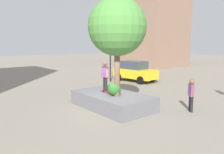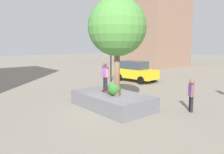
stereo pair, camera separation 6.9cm
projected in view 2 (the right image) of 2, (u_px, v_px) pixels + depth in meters
The scene contains 9 objects.
ground_plane at pixel (111, 109), 11.82m from camera, with size 120.00×120.00×0.00m, color gray.
planter_ledge at pixel (112, 101), 12.08m from camera, with size 4.45×2.50×0.77m, color slate.
plaza_tree at pixel (117, 27), 10.98m from camera, with size 2.88×2.88×4.91m.
boxwood_shrub at pixel (114, 89), 11.55m from camera, with size 0.69×0.69×0.69m, color #2D6628.
skateboard at pixel (105, 91), 12.37m from camera, with size 0.82×0.35×0.07m.
skateboarder at pixel (105, 74), 12.23m from camera, with size 0.54×0.25×1.61m.
taxi_cab at pixel (135, 71), 20.54m from camera, with size 4.15×2.16×1.87m.
traffic_light_median at pixel (111, 44), 19.98m from camera, with size 0.36×0.37×5.03m.
bystander_watching at pixel (192, 93), 11.25m from camera, with size 0.47×0.42×1.67m.
Camera 2 is at (8.92, -7.18, 3.41)m, focal length 36.03 mm.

